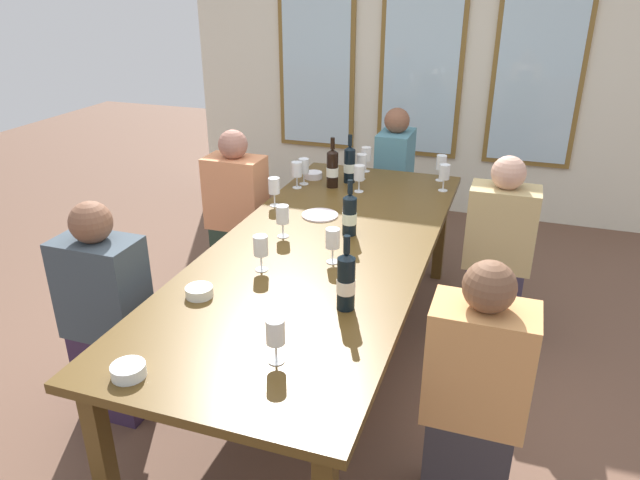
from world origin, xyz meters
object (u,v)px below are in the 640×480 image
at_px(wine_glass_2, 261,247).
at_px(wine_glass_7, 441,164).
at_px(wine_bottle_3, 350,164).
at_px(seated_person_0, 237,215).
at_px(tasting_bowl_1, 313,175).
at_px(seated_person_3, 474,399).
at_px(wine_glass_6, 274,187).
at_px(wine_glass_8, 366,155).
at_px(white_plate_0, 320,215).
at_px(wine_glass_4, 304,167).
at_px(tasting_bowl_2, 128,371).
at_px(seated_person_4, 394,183).
at_px(wine_glass_1, 361,162).
at_px(wine_glass_3, 333,240).
at_px(wine_bottle_2, 350,214).
at_px(dining_table, 323,256).
at_px(tasting_bowl_0, 199,292).
at_px(seated_person_2, 107,318).
at_px(wine_glass_10, 297,170).
at_px(wine_glass_9, 275,333).
at_px(wine_glass_11, 444,173).
at_px(seated_person_1, 498,253).
at_px(wine_glass_0, 359,173).

distance_m(wine_glass_2, wine_glass_7, 1.71).
height_order(wine_bottle_3, seated_person_0, seated_person_0).
relative_size(tasting_bowl_1, seated_person_3, 0.11).
distance_m(wine_glass_6, wine_glass_8, 0.90).
bearing_deg(wine_bottle_3, white_plate_0, -88.90).
distance_m(wine_bottle_3, wine_glass_4, 0.30).
bearing_deg(tasting_bowl_2, seated_person_4, 84.47).
bearing_deg(wine_glass_7, wine_glass_1, -164.05).
height_order(wine_bottle_3, wine_glass_3, wine_bottle_3).
height_order(wine_bottle_3, seated_person_4, seated_person_4).
bearing_deg(seated_person_3, wine_bottle_2, 130.76).
bearing_deg(tasting_bowl_2, wine_glass_4, 93.89).
height_order(dining_table, seated_person_4, seated_person_4).
relative_size(tasting_bowl_0, wine_glass_8, 0.68).
bearing_deg(tasting_bowl_1, seated_person_2, -104.51).
height_order(wine_glass_3, wine_glass_7, same).
height_order(wine_glass_3, wine_glass_10, same).
relative_size(seated_person_0, seated_person_3, 1.00).
xyz_separation_m(wine_glass_3, wine_glass_10, (-0.55, 0.96, 0.00)).
bearing_deg(wine_glass_9, tasting_bowl_1, 105.93).
bearing_deg(wine_glass_4, seated_person_3, -51.05).
distance_m(wine_glass_1, wine_glass_11, 0.56).
relative_size(wine_bottle_2, wine_glass_3, 1.75).
bearing_deg(wine_glass_6, seated_person_1, 9.44).
relative_size(tasting_bowl_2, wine_glass_7, 0.69).
relative_size(wine_glass_6, wine_glass_8, 1.00).
bearing_deg(dining_table, tasting_bowl_0, -116.65).
bearing_deg(tasting_bowl_0, wine_glass_0, 79.28).
height_order(wine_glass_11, seated_person_0, seated_person_0).
relative_size(wine_glass_7, seated_person_4, 0.16).
relative_size(wine_glass_1, wine_glass_10, 1.00).
bearing_deg(dining_table, white_plate_0, 111.04).
bearing_deg(wine_glass_8, seated_person_2, -110.62).
xyz_separation_m(white_plate_0, wine_glass_11, (0.61, 0.67, 0.11)).
xyz_separation_m(tasting_bowl_0, wine_glass_10, (-0.11, 1.47, 0.10)).
height_order(wine_glass_7, wine_glass_10, same).
relative_size(wine_bottle_2, wine_glass_8, 1.75).
bearing_deg(dining_table, wine_glass_11, 66.36).
bearing_deg(wine_glass_6, wine_bottle_3, 62.27).
xyz_separation_m(dining_table, wine_glass_9, (0.16, -1.00, 0.18)).
bearing_deg(wine_glass_11, seated_person_4, 124.35).
xyz_separation_m(white_plate_0, seated_person_4, (0.15, 1.34, -0.22)).
bearing_deg(wine_glass_3, seated_person_0, 137.43).
height_order(wine_glass_0, seated_person_2, seated_person_2).
relative_size(tasting_bowl_1, seated_person_1, 0.11).
bearing_deg(seated_person_1, dining_table, -141.91).
bearing_deg(white_plate_0, seated_person_0, 154.85).
bearing_deg(wine_glass_0, wine_glass_10, -171.78).
xyz_separation_m(tasting_bowl_0, seated_person_3, (1.19, -0.03, -0.24)).
distance_m(tasting_bowl_0, wine_glass_10, 1.47).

